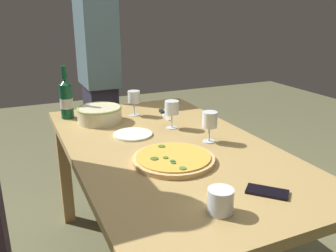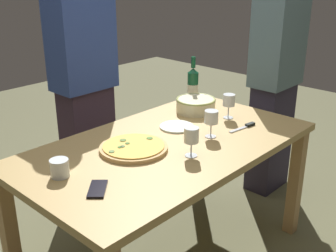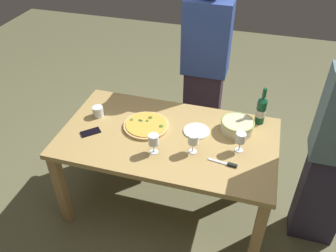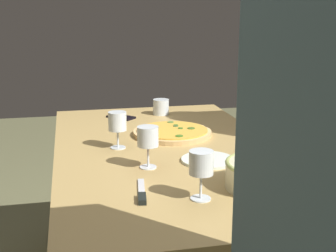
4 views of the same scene
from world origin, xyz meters
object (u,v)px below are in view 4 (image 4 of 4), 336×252
wine_glass_far_left (201,165)px  cell_phone (121,117)px  dining_table (168,170)px  pizza_knife (142,194)px  serving_bowl (265,174)px  side_plate (208,160)px  wine_glass_by_bottle (148,139)px  cup_amber (161,107)px  wine_glass_near_pizza (117,123)px  pizza (172,132)px

wine_glass_far_left → cell_phone: 1.10m
dining_table → pizza_knife: size_ratio=7.88×
serving_bowl → side_plate: size_ratio=1.27×
cell_phone → pizza_knife: pizza_knife is taller
pizza_knife → dining_table: bearing=158.6°
wine_glass_far_left → cell_phone: (-1.09, -0.11, -0.10)m
wine_glass_by_bottle → cup_amber: (-0.82, 0.21, -0.07)m
cup_amber → cell_phone: cup_amber is taller
serving_bowl → pizza_knife: (-0.02, -0.39, -0.04)m
cup_amber → cell_phone: 0.22m
serving_bowl → side_plate: 0.31m
wine_glass_by_bottle → side_plate: size_ratio=0.76×
wine_glass_near_pizza → wine_glass_by_bottle: bearing=16.8°
pizza_knife → cell_phone: bearing=176.8°
side_plate → serving_bowl: bearing=18.5°
cup_amber → side_plate: (0.80, 0.02, -0.04)m
cell_phone → pizza_knife: 1.03m
serving_bowl → wine_glass_far_left: size_ratio=1.68×
wine_glass_far_left → wine_glass_near_pizza: bearing=-162.2°
cup_amber → pizza_knife: (1.07, -0.27, -0.03)m
pizza → wine_glass_by_bottle: size_ratio=2.32×
cup_amber → pizza: bearing=-4.4°
side_plate → wine_glass_near_pizza: bearing=-127.8°
cell_phone → pizza_knife: (1.03, -0.06, 0.00)m
cup_amber → wine_glass_far_left: bearing=-5.5°
dining_table → wine_glass_by_bottle: size_ratio=10.63×
wine_glass_by_bottle → cell_phone: (-0.78, -0.01, -0.10)m
wine_glass_near_pizza → wine_glass_far_left: size_ratio=1.00×
pizza → wine_glass_near_pizza: size_ratio=2.33×
wine_glass_by_bottle → cup_amber: bearing=165.5°
pizza_knife → pizza: bearing=159.6°
wine_glass_far_left → side_plate: wine_glass_far_left is taller
serving_bowl → pizza_knife: bearing=-92.8°
wine_glass_far_left → side_plate: (-0.33, 0.12, -0.10)m
wine_glass_by_bottle → cup_amber: size_ratio=1.78×
serving_bowl → cell_phone: bearing=-162.5°
pizza → wine_glass_near_pizza: wine_glass_near_pizza is taller
wine_glass_by_bottle → pizza_knife: 0.27m
cup_amber → pizza_knife: 1.10m
wine_glass_near_pizza → wine_glass_by_bottle: same height
pizza → side_plate: bearing=7.2°
wine_glass_far_left → pizza_knife: bearing=-110.4°
wine_glass_near_pizza → pizza_knife: wine_glass_near_pizza is taller
side_plate → dining_table: bearing=-150.3°
cup_amber → pizza_knife: cup_amber is taller
dining_table → wine_glass_far_left: 0.56m
wine_glass_far_left → cell_phone: wine_glass_far_left is taller
dining_table → pizza_knife: pizza_knife is taller
pizza → cell_phone: size_ratio=2.43×
dining_table → cell_phone: cell_phone is taller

